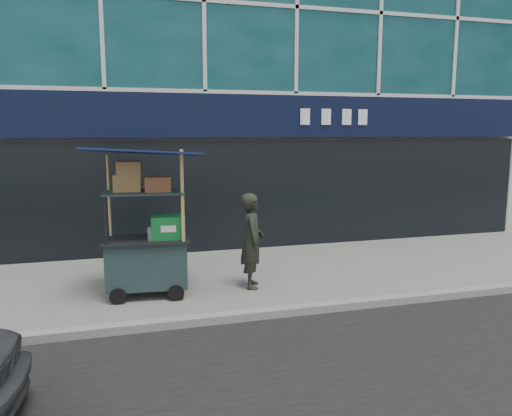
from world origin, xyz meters
name	(u,v)px	position (x,y,z in m)	size (l,w,h in m)	color
ground	(256,313)	(0.00, 0.00, 0.00)	(80.00, 80.00, 0.00)	slate
curb	(260,314)	(0.00, -0.20, 0.06)	(80.00, 0.18, 0.12)	gray
vendor_cart	(148,244)	(-1.43, 1.27, 0.83)	(1.85, 1.39, 2.37)	#1C2D2F
vendor_man	(252,241)	(0.27, 1.20, 0.79)	(0.58, 0.38, 1.59)	black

